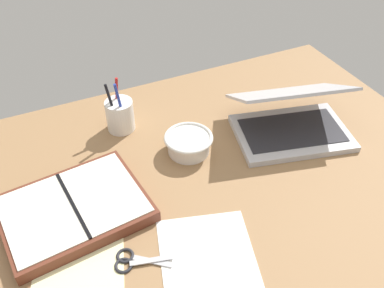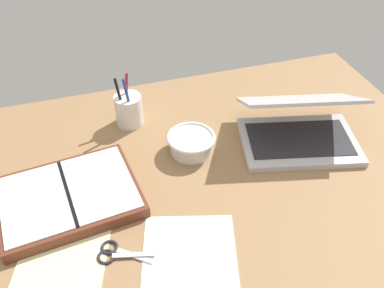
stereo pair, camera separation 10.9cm
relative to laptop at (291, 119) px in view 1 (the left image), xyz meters
The scene contains 8 objects.
desk_top 33.88cm from the laptop, 164.51° to the right, with size 140.00×100.00×2.00cm, color #936D47.
laptop is the anchor object (origin of this frame).
bowl 30.30cm from the laptop, behind, with size 13.29×13.29×5.34cm.
pen_cup 48.68cm from the laptop, 153.50° to the left, with size 7.93×7.93×16.64cm.
planner 63.66cm from the laptop, behind, with size 35.14×28.33×3.60cm.
scissors 60.33cm from the laptop, 157.79° to the right, with size 12.25×8.86×0.80cm.
paper_sheet_front 51.11cm from the laptop, 143.47° to the right, with size 20.12×26.29×0.16cm, color white.
paper_sheet_beside_planner 71.38cm from the laptop, 160.75° to the right, with size 18.71×24.13×0.16cm, color #F4EFB2.
Camera 1 is at (-33.72, -66.89, 80.08)cm, focal length 40.00 mm.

